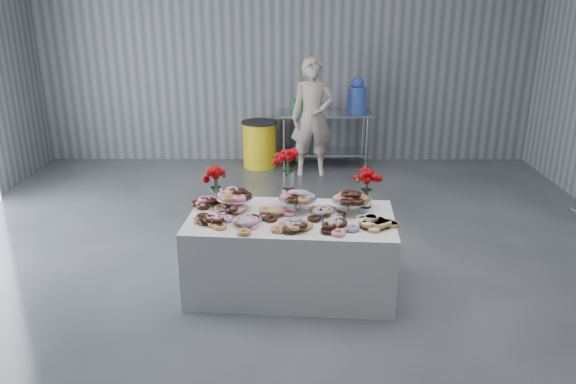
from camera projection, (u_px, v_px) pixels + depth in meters
name	position (u px, v px, depth m)	size (l,w,h in m)	color
ground	(285.00, 294.00, 5.34)	(9.00, 9.00, 0.00)	#35383D
room_walls	(250.00, 1.00, 4.50)	(8.04, 9.04, 4.02)	slate
display_table	(291.00, 253.00, 5.31)	(1.90, 1.00, 0.75)	white
prep_table	(325.00, 129.00, 8.98)	(1.50, 0.60, 0.90)	silver
donut_mounds	(291.00, 214.00, 5.12)	(1.80, 0.80, 0.09)	gold
cake_stand_left	(235.00, 195.00, 5.32)	(0.36, 0.36, 0.17)	silver
cake_stand_mid	(298.00, 197.00, 5.28)	(0.36, 0.36, 0.17)	silver
cake_stand_right	(351.00, 199.00, 5.24)	(0.36, 0.36, 0.17)	silver
danish_pile	(374.00, 220.00, 4.97)	(0.48, 0.48, 0.11)	white
bouquet_left	(215.00, 176.00, 5.38)	(0.26, 0.26, 0.42)	white
bouquet_right	(367.00, 178.00, 5.31)	(0.26, 0.26, 0.42)	white
bouquet_center	(289.00, 166.00, 5.39)	(0.26, 0.26, 0.57)	silver
water_jug	(357.00, 96.00, 8.80)	(0.28, 0.28, 0.55)	#4065DB
drink_bottles	(305.00, 105.00, 8.74)	(0.54, 0.08, 0.27)	#268C33
person	(313.00, 117.00, 8.52)	(0.66, 0.43, 1.80)	#CC8C93
trash_barrel	(260.00, 144.00, 9.07)	(0.58, 0.58, 0.74)	yellow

